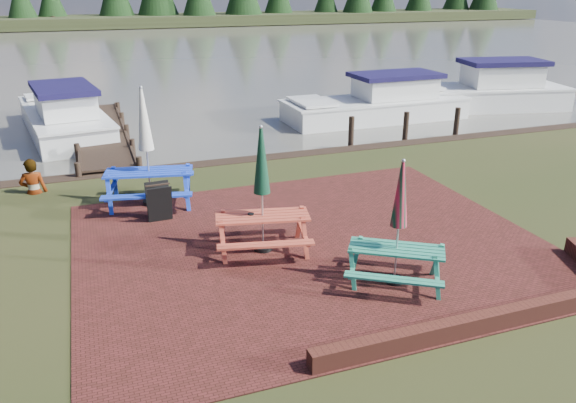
{
  "coord_description": "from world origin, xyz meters",
  "views": [
    {
      "loc": [
        -3.86,
        -8.3,
        4.87
      ],
      "look_at": [
        -0.5,
        0.99,
        1.0
      ],
      "focal_mm": 35.0,
      "sensor_mm": 36.0,
      "label": 1
    }
  ],
  "objects_px": {
    "jetty": "(102,133)",
    "boat_jetty": "(65,118)",
    "chalkboard": "(159,202)",
    "person": "(29,160)",
    "boat_near": "(379,105)",
    "picnic_table_teal": "(397,242)",
    "boat_far": "(485,93)",
    "picnic_table_blue": "(148,166)",
    "picnic_table_red": "(262,210)"
  },
  "relations": [
    {
      "from": "picnic_table_teal",
      "to": "jetty",
      "type": "xyz_separation_m",
      "value": [
        -4.28,
        12.16,
        -0.66
      ]
    },
    {
      "from": "picnic_table_blue",
      "to": "picnic_table_teal",
      "type": "bearing_deg",
      "value": -43.78
    },
    {
      "from": "picnic_table_red",
      "to": "boat_jetty",
      "type": "distance_m",
      "value": 12.2
    },
    {
      "from": "jetty",
      "to": "boat_jetty",
      "type": "height_order",
      "value": "boat_jetty"
    },
    {
      "from": "boat_far",
      "to": "picnic_table_red",
      "type": "bearing_deg",
      "value": 139.64
    },
    {
      "from": "boat_jetty",
      "to": "person",
      "type": "distance_m",
      "value": 6.71
    },
    {
      "from": "chalkboard",
      "to": "person",
      "type": "distance_m",
      "value": 3.91
    },
    {
      "from": "jetty",
      "to": "boat_jetty",
      "type": "relative_size",
      "value": 1.26
    },
    {
      "from": "boat_jetty",
      "to": "person",
      "type": "height_order",
      "value": "person"
    },
    {
      "from": "chalkboard",
      "to": "boat_near",
      "type": "distance_m",
      "value": 12.33
    },
    {
      "from": "picnic_table_blue",
      "to": "chalkboard",
      "type": "height_order",
      "value": "picnic_table_blue"
    },
    {
      "from": "chalkboard",
      "to": "person",
      "type": "xyz_separation_m",
      "value": [
        -2.7,
        2.79,
        0.44
      ]
    },
    {
      "from": "picnic_table_red",
      "to": "boat_far",
      "type": "xyz_separation_m",
      "value": [
        13.15,
        10.28,
        -0.39
      ]
    },
    {
      "from": "boat_jetty",
      "to": "boat_far",
      "type": "bearing_deg",
      "value": -13.31
    },
    {
      "from": "picnic_table_teal",
      "to": "jetty",
      "type": "distance_m",
      "value": 12.9
    },
    {
      "from": "picnic_table_red",
      "to": "picnic_table_blue",
      "type": "relative_size",
      "value": 0.9
    },
    {
      "from": "chalkboard",
      "to": "boat_jetty",
      "type": "xyz_separation_m",
      "value": [
        -2.01,
        9.45,
        -0.03
      ]
    },
    {
      "from": "picnic_table_blue",
      "to": "boat_near",
      "type": "xyz_separation_m",
      "value": [
        9.63,
        6.75,
        -0.57
      ]
    },
    {
      "from": "boat_far",
      "to": "chalkboard",
      "type": "bearing_deg",
      "value": 130.29
    },
    {
      "from": "chalkboard",
      "to": "boat_near",
      "type": "bearing_deg",
      "value": 36.83
    },
    {
      "from": "picnic_table_red",
      "to": "boat_jetty",
      "type": "relative_size",
      "value": 0.34
    },
    {
      "from": "picnic_table_blue",
      "to": "boat_far",
      "type": "relative_size",
      "value": 0.36
    },
    {
      "from": "chalkboard",
      "to": "person",
      "type": "height_order",
      "value": "person"
    },
    {
      "from": "picnic_table_teal",
      "to": "jetty",
      "type": "bearing_deg",
      "value": 142.15
    },
    {
      "from": "jetty",
      "to": "person",
      "type": "relative_size",
      "value": 5.21
    },
    {
      "from": "picnic_table_teal",
      "to": "person",
      "type": "distance_m",
      "value": 9.26
    },
    {
      "from": "boat_jetty",
      "to": "person",
      "type": "relative_size",
      "value": 4.15
    },
    {
      "from": "chalkboard",
      "to": "boat_far",
      "type": "xyz_separation_m",
      "value": [
        14.82,
        8.1,
        0.04
      ]
    },
    {
      "from": "person",
      "to": "jetty",
      "type": "bearing_deg",
      "value": -105.57
    },
    {
      "from": "boat_near",
      "to": "picnic_table_teal",
      "type": "bearing_deg",
      "value": 151.97
    },
    {
      "from": "jetty",
      "to": "person",
      "type": "height_order",
      "value": "person"
    },
    {
      "from": "chalkboard",
      "to": "boat_far",
      "type": "relative_size",
      "value": 0.11
    },
    {
      "from": "chalkboard",
      "to": "jetty",
      "type": "relative_size",
      "value": 0.09
    },
    {
      "from": "jetty",
      "to": "boat_near",
      "type": "xyz_separation_m",
      "value": [
        10.41,
        -0.22,
        0.27
      ]
    },
    {
      "from": "boat_near",
      "to": "boat_far",
      "type": "distance_m",
      "value": 5.26
    },
    {
      "from": "picnic_table_red",
      "to": "jetty",
      "type": "xyz_separation_m",
      "value": [
        -2.52,
        10.18,
        -0.75
      ]
    },
    {
      "from": "jetty",
      "to": "person",
      "type": "distance_m",
      "value": 5.58
    },
    {
      "from": "picnic_table_blue",
      "to": "person",
      "type": "height_order",
      "value": "picnic_table_blue"
    },
    {
      "from": "boat_near",
      "to": "chalkboard",
      "type": "bearing_deg",
      "value": 128.3
    },
    {
      "from": "picnic_table_teal",
      "to": "picnic_table_blue",
      "type": "distance_m",
      "value": 6.25
    },
    {
      "from": "picnic_table_red",
      "to": "chalkboard",
      "type": "height_order",
      "value": "picnic_table_red"
    },
    {
      "from": "picnic_table_red",
      "to": "picnic_table_blue",
      "type": "xyz_separation_m",
      "value": [
        -1.73,
        3.2,
        0.1
      ]
    },
    {
      "from": "picnic_table_blue",
      "to": "person",
      "type": "distance_m",
      "value": 3.17
    },
    {
      "from": "picnic_table_blue",
      "to": "jetty",
      "type": "relative_size",
      "value": 0.3
    },
    {
      "from": "boat_near",
      "to": "person",
      "type": "height_order",
      "value": "person"
    },
    {
      "from": "picnic_table_teal",
      "to": "chalkboard",
      "type": "distance_m",
      "value": 5.4
    },
    {
      "from": "picnic_table_red",
      "to": "chalkboard",
      "type": "relative_size",
      "value": 2.94
    },
    {
      "from": "boat_jetty",
      "to": "boat_near",
      "type": "relative_size",
      "value": 1.0
    },
    {
      "from": "person",
      "to": "boat_jetty",
      "type": "bearing_deg",
      "value": -91.97
    },
    {
      "from": "picnic_table_red",
      "to": "boat_jetty",
      "type": "bearing_deg",
      "value": 119.93
    }
  ]
}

